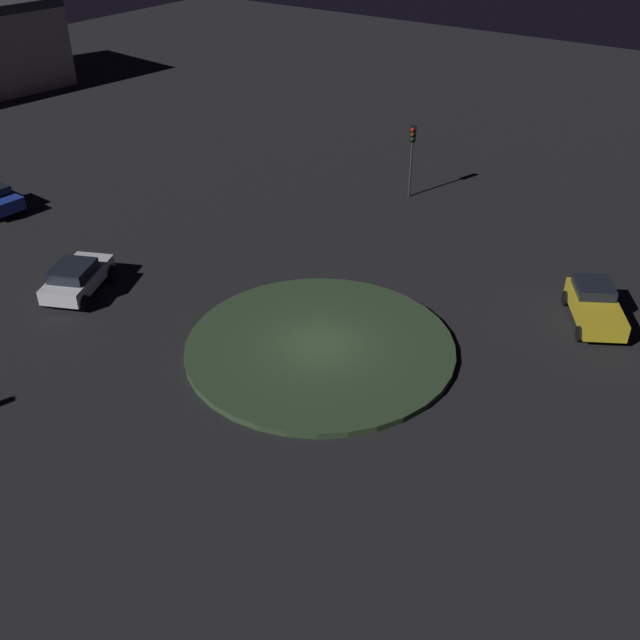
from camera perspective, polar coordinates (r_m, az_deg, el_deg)
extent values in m
plane|color=black|center=(29.51, 0.00, -2.26)|extent=(120.18, 120.18, 0.00)
cylinder|color=#2D4228|center=(29.43, 0.00, -2.06)|extent=(10.65, 10.65, 0.25)
cylinder|color=black|center=(44.06, -21.92, 8.08)|extent=(0.66, 0.27, 0.64)
cube|color=white|center=(34.67, -18.03, 3.00)|extent=(3.22, 4.23, 0.65)
cube|color=black|center=(34.18, -18.41, 3.59)|extent=(2.22, 2.39, 0.50)
cylinder|color=black|center=(36.28, -18.27, 3.72)|extent=(0.49, 0.72, 0.69)
cylinder|color=black|center=(35.50, -15.70, 3.53)|extent=(0.49, 0.72, 0.69)
cylinder|color=black|center=(34.21, -20.26, 1.51)|extent=(0.49, 0.72, 0.69)
cylinder|color=black|center=(33.38, -17.59, 1.25)|extent=(0.49, 0.72, 0.69)
cube|color=gold|center=(32.81, 20.30, 0.82)|extent=(3.44, 4.23, 0.74)
cube|color=black|center=(33.14, 20.22, 2.34)|extent=(2.15, 2.23, 0.43)
cylinder|color=black|center=(32.11, 22.18, -1.13)|extent=(0.51, 0.66, 0.63)
cylinder|color=black|center=(31.61, 19.26, -1.02)|extent=(0.51, 0.66, 0.63)
cylinder|color=black|center=(34.39, 21.04, 1.45)|extent=(0.51, 0.66, 0.63)
cylinder|color=black|center=(33.93, 18.29, 1.59)|extent=(0.51, 0.66, 0.63)
cylinder|color=#2D2D2D|center=(42.71, 6.94, 11.35)|extent=(0.12, 0.12, 3.19)
cube|color=black|center=(42.02, 7.13, 13.95)|extent=(0.35, 0.30, 0.90)
sphere|color=red|center=(41.80, 7.11, 14.24)|extent=(0.20, 0.20, 0.20)
sphere|color=#4C380F|center=(41.89, 7.08, 13.89)|extent=(0.20, 0.20, 0.20)
sphere|color=#0F3819|center=(41.97, 7.06, 13.54)|extent=(0.20, 0.20, 0.20)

